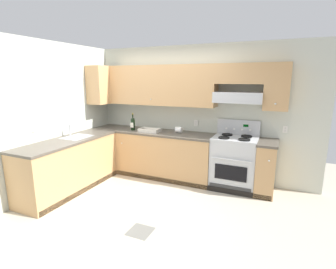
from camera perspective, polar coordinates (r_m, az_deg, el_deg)
name	(u,v)px	position (r m, az deg, el deg)	size (l,w,h in m)	color
ground_plane	(131,203)	(4.24, -8.18, -14.82)	(7.04, 7.04, 0.00)	#B2AA99
floor_accent_tile	(140,231)	(3.55, -6.20, -20.63)	(0.30, 0.30, 0.01)	slate
wall_back	(188,102)	(5.00, 4.55, 7.17)	(4.68, 0.57, 2.55)	beige
wall_left	(60,112)	(5.02, -22.88, 4.69)	(0.47, 4.00, 2.55)	beige
counter_back_run	(162,154)	(5.10, -1.27, -4.47)	(3.60, 0.65, 0.91)	tan
counter_left_run	(70,165)	(4.80, -21.10, -6.31)	(0.63, 1.91, 1.13)	tan
stove	(234,162)	(4.71, 14.48, -5.99)	(0.76, 0.62, 1.20)	#B7BABC
wine_bottle	(133,123)	(5.19, -7.83, 2.48)	(0.08, 0.08, 0.34)	black
bowl	(150,131)	(5.00, -4.14, 0.84)	(0.40, 0.23, 0.07)	beige
paper_towel_roll	(179,130)	(4.92, 2.43, 1.08)	(0.12, 0.11, 0.11)	white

